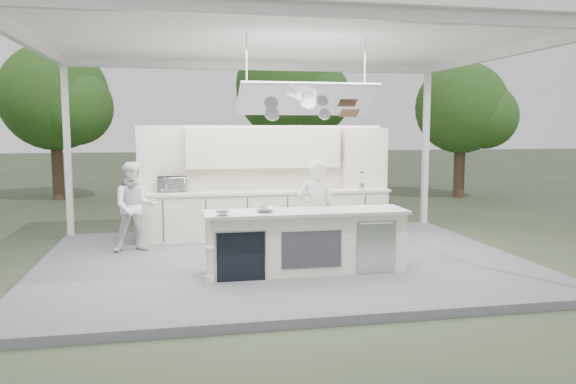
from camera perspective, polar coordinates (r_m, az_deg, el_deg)
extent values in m
plane|color=#404B33|center=(9.60, -0.54, -7.47)|extent=(90.00, 90.00, 0.00)
cube|color=#57585C|center=(9.59, -0.55, -7.12)|extent=(8.00, 6.00, 0.12)
cube|color=white|center=(13.31, 13.81, 4.33)|extent=(0.12, 0.12, 3.70)
cube|color=white|center=(12.26, -21.50, 3.88)|extent=(0.12, 0.12, 3.70)
cube|color=white|center=(9.43, -0.57, 15.42)|extent=(8.20, 6.20, 0.16)
cube|color=white|center=(6.61, 4.33, 17.78)|extent=(8.00, 0.12, 0.16)
cube|color=white|center=(12.24, -3.15, 12.62)|extent=(8.00, 0.12, 0.16)
cube|color=white|center=(9.49, -25.13, 13.77)|extent=(0.12, 6.00, 0.16)
cube|color=white|center=(10.82, 20.74, 13.01)|extent=(0.12, 6.00, 0.16)
cube|color=white|center=(8.49, 1.93, 9.40)|extent=(2.00, 0.71, 0.43)
cube|color=white|center=(8.49, 1.93, 9.40)|extent=(2.06, 0.76, 0.46)
cylinder|color=white|center=(8.36, -4.23, 12.69)|extent=(0.02, 0.02, 0.95)
cylinder|color=white|center=(8.77, 7.81, 12.37)|extent=(0.02, 0.02, 0.95)
cylinder|color=silver|center=(8.53, -1.62, 7.91)|extent=(0.22, 0.14, 0.21)
cylinder|color=silver|center=(8.65, 3.72, 7.88)|extent=(0.18, 0.12, 0.18)
cube|color=brown|center=(8.78, 6.24, 7.97)|extent=(0.28, 0.18, 0.12)
cube|color=beige|center=(8.66, 1.87, -5.16)|extent=(3.00, 0.70, 0.90)
cube|color=white|center=(8.57, 1.88, -2.05)|extent=(3.10, 0.78, 0.05)
cylinder|color=beige|center=(8.11, -8.00, -5.96)|extent=(0.11, 0.11, 0.92)
cube|color=black|center=(8.16, -4.81, -6.56)|extent=(0.70, 0.04, 0.72)
cube|color=silver|center=(8.16, -4.80, -6.56)|extent=(0.74, 0.03, 0.72)
cube|color=#343338|center=(8.32, 2.43, -5.86)|extent=(0.90, 0.02, 0.55)
cube|color=silver|center=(8.61, 8.94, -5.51)|extent=(0.62, 0.02, 0.78)
cube|color=beige|center=(11.33, -2.34, -2.36)|extent=(5.00, 0.65, 0.90)
cube|color=white|center=(11.26, -2.35, 0.02)|extent=(5.08, 0.72, 0.05)
cube|color=beige|center=(11.54, -2.58, 1.18)|extent=(5.00, 0.10, 2.25)
cube|color=beige|center=(11.36, -2.50, 4.51)|extent=(3.10, 0.38, 0.80)
cube|color=beige|center=(11.83, 7.66, 3.33)|extent=(0.90, 0.45, 1.30)
cube|color=brown|center=(11.83, 7.66, 3.33)|extent=(0.84, 0.40, 0.03)
cylinder|color=silver|center=(11.71, 7.38, 0.65)|extent=(0.20, 0.20, 0.12)
cylinder|color=black|center=(11.69, 7.39, 1.43)|extent=(0.17, 0.17, 0.20)
cylinder|color=black|center=(11.83, 8.99, 0.63)|extent=(0.16, 0.16, 0.10)
cone|color=black|center=(11.81, 9.00, 1.45)|extent=(0.14, 0.14, 0.24)
cylinder|color=#4D3626|center=(19.56, -22.36, 2.35)|extent=(0.36, 0.36, 2.10)
sphere|color=#325B21|center=(19.54, -22.65, 8.91)|extent=(3.40, 3.40, 3.40)
sphere|color=#325B21|center=(18.91, -20.87, 8.05)|extent=(2.38, 2.38, 2.38)
cylinder|color=#4D3626|center=(21.60, 0.05, 3.67)|extent=(0.36, 0.36, 2.45)
sphere|color=#325B21|center=(21.62, 0.05, 10.63)|extent=(4.00, 4.00, 4.00)
sphere|color=#325B21|center=(21.19, 2.53, 9.62)|extent=(2.80, 2.80, 2.80)
cylinder|color=#4D3626|center=(19.53, 17.00, 2.29)|extent=(0.36, 0.36, 1.92)
sphere|color=#325B21|center=(19.49, 17.20, 8.20)|extent=(3.00, 3.00, 3.00)
sphere|color=#325B21|center=(19.38, 19.38, 7.25)|extent=(2.10, 2.10, 2.10)
imported|color=white|center=(9.22, 2.90, -1.98)|extent=(0.68, 0.51, 1.68)
imported|color=silver|center=(10.35, -15.32, -1.48)|extent=(0.87, 0.72, 1.60)
imported|color=silver|center=(11.29, -11.76, 0.80)|extent=(0.58, 0.43, 0.30)
imported|color=silver|center=(8.41, -2.36, -1.81)|extent=(0.34, 0.34, 0.07)
imported|color=#BBBDC2|center=(8.12, -6.69, -2.17)|extent=(0.26, 0.26, 0.07)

